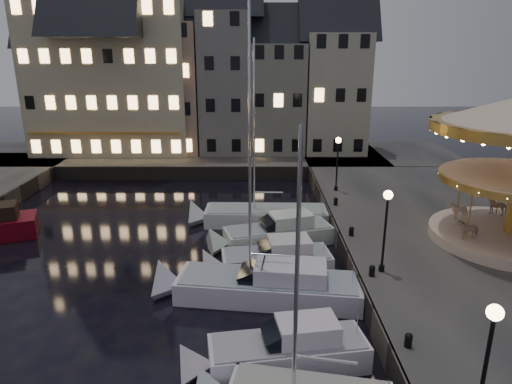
{
  "coord_description": "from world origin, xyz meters",
  "views": [
    {
      "loc": [
        1.01,
        -19.32,
        11.75
      ],
      "look_at": [
        1.0,
        8.0,
        3.2
      ],
      "focal_mm": 32.0,
      "sensor_mm": 36.0,
      "label": 1
    }
  ],
  "objects_px": {
    "bollard_a": "(408,339)",
    "motorboat_e": "(272,235)",
    "streetlamp_b": "(386,220)",
    "bollard_c": "(351,231)",
    "streetlamp_c": "(338,156)",
    "motorboat_d": "(269,261)",
    "motorboat_f": "(258,216)",
    "bollard_d": "(336,201)",
    "motorboat_b": "(277,353)",
    "motorboat_c": "(260,286)",
    "bollard_b": "(372,270)",
    "streetlamp_a": "(488,353)"
  },
  "relations": [
    {
      "from": "bollard_a",
      "to": "motorboat_e",
      "type": "bearing_deg",
      "value": 110.67
    },
    {
      "from": "streetlamp_b",
      "to": "bollard_c",
      "type": "xyz_separation_m",
      "value": [
        -0.6,
        4.5,
        -2.41
      ]
    },
    {
      "from": "streetlamp_b",
      "to": "streetlamp_c",
      "type": "height_order",
      "value": "same"
    },
    {
      "from": "streetlamp_c",
      "to": "motorboat_d",
      "type": "relative_size",
      "value": 0.59
    },
    {
      "from": "motorboat_e",
      "to": "motorboat_f",
      "type": "distance_m",
      "value": 3.75
    },
    {
      "from": "streetlamp_c",
      "to": "bollard_d",
      "type": "xyz_separation_m",
      "value": [
        -0.6,
        -3.5,
        -2.41
      ]
    },
    {
      "from": "bollard_c",
      "to": "motorboat_b",
      "type": "bearing_deg",
      "value": -115.53
    },
    {
      "from": "bollard_d",
      "to": "motorboat_e",
      "type": "height_order",
      "value": "motorboat_e"
    },
    {
      "from": "motorboat_e",
      "to": "motorboat_c",
      "type": "bearing_deg",
      "value": -96.91
    },
    {
      "from": "bollard_c",
      "to": "motorboat_d",
      "type": "height_order",
      "value": "motorboat_d"
    },
    {
      "from": "bollard_a",
      "to": "motorboat_f",
      "type": "distance_m",
      "value": 16.76
    },
    {
      "from": "streetlamp_c",
      "to": "bollard_d",
      "type": "height_order",
      "value": "streetlamp_c"
    },
    {
      "from": "streetlamp_c",
      "to": "motorboat_f",
      "type": "distance_m",
      "value": 7.91
    },
    {
      "from": "streetlamp_b",
      "to": "bollard_c",
      "type": "relative_size",
      "value": 7.32
    },
    {
      "from": "bollard_c",
      "to": "streetlamp_c",
      "type": "bearing_deg",
      "value": 86.19
    },
    {
      "from": "streetlamp_b",
      "to": "bollard_b",
      "type": "height_order",
      "value": "streetlamp_b"
    },
    {
      "from": "motorboat_c",
      "to": "motorboat_e",
      "type": "height_order",
      "value": "motorboat_c"
    },
    {
      "from": "bollard_d",
      "to": "motorboat_e",
      "type": "xyz_separation_m",
      "value": [
        -4.59,
        -3.84,
        -0.96
      ]
    },
    {
      "from": "streetlamp_a",
      "to": "motorboat_f",
      "type": "xyz_separation_m",
      "value": [
        -6.06,
        19.81,
        -3.49
      ]
    },
    {
      "from": "motorboat_b",
      "to": "motorboat_c",
      "type": "distance_m",
      "value": 5.18
    },
    {
      "from": "streetlamp_b",
      "to": "motorboat_c",
      "type": "distance_m",
      "value": 6.85
    },
    {
      "from": "bollard_a",
      "to": "streetlamp_c",
      "type": "bearing_deg",
      "value": 88.24
    },
    {
      "from": "motorboat_b",
      "to": "motorboat_f",
      "type": "distance_m",
      "value": 15.32
    },
    {
      "from": "bollard_a",
      "to": "motorboat_f",
      "type": "relative_size",
      "value": 0.04
    },
    {
      "from": "motorboat_b",
      "to": "bollard_a",
      "type": "bearing_deg",
      "value": -6.04
    },
    {
      "from": "motorboat_e",
      "to": "bollard_b",
      "type": "bearing_deg",
      "value": -55.44
    },
    {
      "from": "motorboat_d",
      "to": "bollard_a",
      "type": "bearing_deg",
      "value": -59.82
    },
    {
      "from": "streetlamp_a",
      "to": "bollard_a",
      "type": "distance_m",
      "value": 4.71
    },
    {
      "from": "motorboat_b",
      "to": "bollard_b",
      "type": "bearing_deg",
      "value": 46.3
    },
    {
      "from": "bollard_d",
      "to": "motorboat_d",
      "type": "height_order",
      "value": "motorboat_d"
    },
    {
      "from": "bollard_b",
      "to": "motorboat_d",
      "type": "bearing_deg",
      "value": 149.23
    },
    {
      "from": "streetlamp_c",
      "to": "motorboat_f",
      "type": "bearing_deg",
      "value": -148.63
    },
    {
      "from": "streetlamp_a",
      "to": "bollard_d",
      "type": "relative_size",
      "value": 7.32
    },
    {
      "from": "streetlamp_a",
      "to": "motorboat_f",
      "type": "distance_m",
      "value": 21.0
    },
    {
      "from": "bollard_c",
      "to": "motorboat_c",
      "type": "bearing_deg",
      "value": -137.96
    },
    {
      "from": "streetlamp_c",
      "to": "bollard_a",
      "type": "xyz_separation_m",
      "value": [
        -0.6,
        -19.5,
        -2.41
      ]
    },
    {
      "from": "bollard_c",
      "to": "motorboat_b",
      "type": "xyz_separation_m",
      "value": [
        -4.77,
        -9.99,
        -0.96
      ]
    },
    {
      "from": "bollard_b",
      "to": "bollard_d",
      "type": "distance_m",
      "value": 10.5
    },
    {
      "from": "streetlamp_b",
      "to": "bollard_a",
      "type": "xyz_separation_m",
      "value": [
        -0.6,
        -6.0,
        -2.41
      ]
    },
    {
      "from": "motorboat_d",
      "to": "bollard_b",
      "type": "bearing_deg",
      "value": -30.77
    },
    {
      "from": "streetlamp_b",
      "to": "bollard_d",
      "type": "relative_size",
      "value": 7.32
    },
    {
      "from": "motorboat_f",
      "to": "streetlamp_c",
      "type": "bearing_deg",
      "value": 31.37
    },
    {
      "from": "motorboat_b",
      "to": "bollard_c",
      "type": "bearing_deg",
      "value": 64.47
    },
    {
      "from": "streetlamp_a",
      "to": "motorboat_c",
      "type": "xyz_separation_m",
      "value": [
        -5.98,
        9.65,
        -3.33
      ]
    },
    {
      "from": "bollard_b",
      "to": "bollard_c",
      "type": "relative_size",
      "value": 1.0
    },
    {
      "from": "streetlamp_a",
      "to": "motorboat_e",
      "type": "relative_size",
      "value": 0.54
    },
    {
      "from": "streetlamp_c",
      "to": "motorboat_c",
      "type": "distance_m",
      "value": 15.45
    },
    {
      "from": "bollard_b",
      "to": "bollard_d",
      "type": "bearing_deg",
      "value": 90.0
    },
    {
      "from": "streetlamp_a",
      "to": "bollard_b",
      "type": "distance_m",
      "value": 9.82
    },
    {
      "from": "streetlamp_a",
      "to": "bollard_c",
      "type": "height_order",
      "value": "streetlamp_a"
    }
  ]
}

